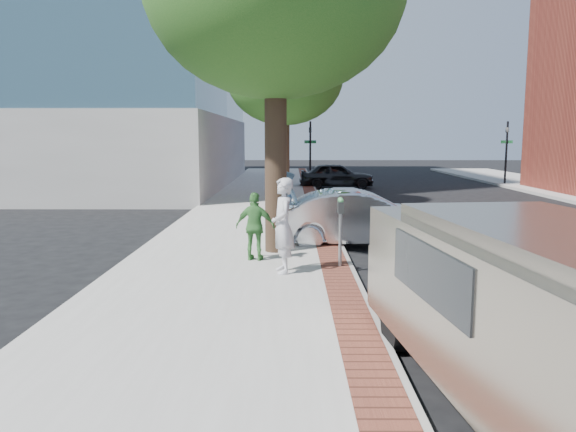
{
  "coord_description": "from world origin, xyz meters",
  "views": [
    {
      "loc": [
        -0.24,
        -11.42,
        2.87
      ],
      "look_at": [
        -0.3,
        0.48,
        1.2
      ],
      "focal_mm": 35.0,
      "sensor_mm": 36.0,
      "label": 1
    }
  ],
  "objects_px": {
    "parking_meter": "(340,217)",
    "bg_car": "(337,175)",
    "person_officer": "(287,206)",
    "person_gray": "(283,226)",
    "person_green": "(255,226)",
    "van": "(523,302)",
    "sedan_silver": "(361,218)"
  },
  "relations": [
    {
      "from": "parking_meter",
      "to": "person_green",
      "type": "xyz_separation_m",
      "value": [
        -1.83,
        0.64,
        -0.3
      ]
    },
    {
      "from": "person_officer",
      "to": "sedan_silver",
      "type": "distance_m",
      "value": 1.98
    },
    {
      "from": "sedan_silver",
      "to": "person_green",
      "type": "bearing_deg",
      "value": 131.08
    },
    {
      "from": "parking_meter",
      "to": "person_green",
      "type": "height_order",
      "value": "person_green"
    },
    {
      "from": "parking_meter",
      "to": "van",
      "type": "bearing_deg",
      "value": -75.74
    },
    {
      "from": "parking_meter",
      "to": "van",
      "type": "distance_m",
      "value": 5.96
    },
    {
      "from": "person_green",
      "to": "van",
      "type": "height_order",
      "value": "van"
    },
    {
      "from": "person_officer",
      "to": "bg_car",
      "type": "xyz_separation_m",
      "value": [
        2.71,
        17.12,
        -0.35
      ]
    },
    {
      "from": "van",
      "to": "parking_meter",
      "type": "bearing_deg",
      "value": 97.78
    },
    {
      "from": "parking_meter",
      "to": "bg_car",
      "type": "relative_size",
      "value": 0.35
    },
    {
      "from": "person_officer",
      "to": "bg_car",
      "type": "height_order",
      "value": "person_officer"
    },
    {
      "from": "person_green",
      "to": "person_gray",
      "type": "bearing_deg",
      "value": 130.12
    },
    {
      "from": "parking_meter",
      "to": "van",
      "type": "xyz_separation_m",
      "value": [
        1.47,
        -5.77,
        -0.09
      ]
    },
    {
      "from": "person_gray",
      "to": "van",
      "type": "distance_m",
      "value": 5.89
    },
    {
      "from": "sedan_silver",
      "to": "bg_car",
      "type": "bearing_deg",
      "value": -3.35
    },
    {
      "from": "parking_meter",
      "to": "person_officer",
      "type": "height_order",
      "value": "person_officer"
    },
    {
      "from": "person_officer",
      "to": "sedan_silver",
      "type": "xyz_separation_m",
      "value": [
        1.95,
        -0.14,
        -0.32
      ]
    },
    {
      "from": "parking_meter",
      "to": "sedan_silver",
      "type": "height_order",
      "value": "parking_meter"
    },
    {
      "from": "sedan_silver",
      "to": "bg_car",
      "type": "xyz_separation_m",
      "value": [
        0.76,
        17.26,
        -0.03
      ]
    },
    {
      "from": "sedan_silver",
      "to": "bg_car",
      "type": "distance_m",
      "value": 17.28
    },
    {
      "from": "person_green",
      "to": "sedan_silver",
      "type": "distance_m",
      "value": 3.54
    },
    {
      "from": "person_officer",
      "to": "person_green",
      "type": "height_order",
      "value": "person_officer"
    },
    {
      "from": "bg_car",
      "to": "van",
      "type": "height_order",
      "value": "van"
    },
    {
      "from": "sedan_silver",
      "to": "van",
      "type": "xyz_separation_m",
      "value": [
        0.67,
        -8.78,
        0.37
      ]
    },
    {
      "from": "sedan_silver",
      "to": "bg_car",
      "type": "height_order",
      "value": "sedan_silver"
    },
    {
      "from": "parking_meter",
      "to": "bg_car",
      "type": "height_order",
      "value": "parking_meter"
    },
    {
      "from": "person_officer",
      "to": "parking_meter",
      "type": "bearing_deg",
      "value": 163.37
    },
    {
      "from": "person_officer",
      "to": "sedan_silver",
      "type": "height_order",
      "value": "person_officer"
    },
    {
      "from": "bg_car",
      "to": "parking_meter",
      "type": "bearing_deg",
      "value": 174.99
    },
    {
      "from": "person_gray",
      "to": "sedan_silver",
      "type": "xyz_separation_m",
      "value": [
        2.0,
        3.53,
        -0.36
      ]
    },
    {
      "from": "person_officer",
      "to": "person_gray",
      "type": "bearing_deg",
      "value": 142.45
    },
    {
      "from": "person_gray",
      "to": "person_officer",
      "type": "bearing_deg",
      "value": 168.2
    }
  ]
}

